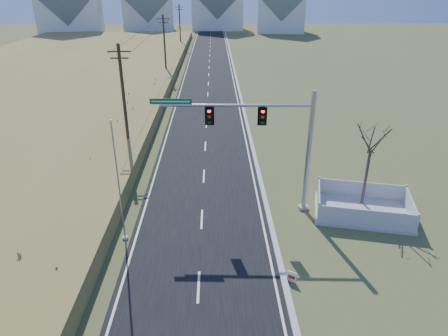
# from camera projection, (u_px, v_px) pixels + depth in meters

# --- Properties ---
(ground) EXTENTS (260.00, 260.00, 0.00)m
(ground) POSITION_uv_depth(u_px,v_px,m) (200.00, 261.00, 20.88)
(ground) COLOR #4C582A
(ground) RESTS_ON ground
(road) EXTENTS (8.00, 180.00, 0.06)m
(road) POSITION_uv_depth(u_px,v_px,m) (209.00, 70.00, 66.15)
(road) COLOR black
(road) RESTS_ON ground
(curb) EXTENTS (0.30, 180.00, 0.18)m
(curb) POSITION_uv_depth(u_px,v_px,m) (234.00, 69.00, 66.22)
(curb) COLOR #B2AFA8
(curb) RESTS_ON ground
(reed_marsh) EXTENTS (38.00, 110.00, 1.30)m
(reed_marsh) POSITION_uv_depth(u_px,v_px,m) (38.00, 80.00, 56.30)
(reed_marsh) COLOR olive
(reed_marsh) RESTS_ON ground
(utility_pole_near) EXTENTS (1.80, 0.26, 9.00)m
(utility_pole_near) POSITION_uv_depth(u_px,v_px,m) (124.00, 99.00, 32.34)
(utility_pole_near) COLOR #422D1E
(utility_pole_near) RESTS_ON ground
(utility_pole_mid) EXTENTS (1.80, 0.26, 9.00)m
(utility_pole_mid) POSITION_uv_depth(u_px,v_px,m) (165.00, 45.00, 59.51)
(utility_pole_mid) COLOR #422D1E
(utility_pole_mid) RESTS_ON ground
(utility_pole_far) EXTENTS (1.80, 0.26, 9.00)m
(utility_pole_far) POSITION_uv_depth(u_px,v_px,m) (180.00, 25.00, 86.67)
(utility_pole_far) COLOR #422D1E
(utility_pole_far) RESTS_ON ground
(condo_nw) EXTENTS (17.69, 13.38, 19.05)m
(condo_nw) POSITION_uv_depth(u_px,v_px,m) (69.00, 5.00, 107.33)
(condo_nw) COLOR white
(condo_nw) RESTS_ON ground
(condo_nnw) EXTENTS (14.93, 11.17, 17.03)m
(condo_nnw) POSITION_uv_depth(u_px,v_px,m) (148.00, 6.00, 115.35)
(condo_nnw) COLOR white
(condo_nnw) RESTS_ON ground
(condo_n) EXTENTS (15.27, 10.20, 18.54)m
(condo_n) POSITION_uv_depth(u_px,v_px,m) (217.00, 3.00, 119.13)
(condo_n) COLOR white
(condo_n) RESTS_ON ground
(condo_ne) EXTENTS (14.12, 10.51, 16.52)m
(condo_ne) POSITION_uv_depth(u_px,v_px,m) (281.00, 7.00, 112.61)
(condo_ne) COLOR white
(condo_ne) RESTS_ON ground
(traffic_signal_mast) EXTENTS (9.70, 0.79, 7.72)m
(traffic_signal_mast) POSITION_uv_depth(u_px,v_px,m) (278.00, 141.00, 23.75)
(traffic_signal_mast) COLOR #9EA0A5
(traffic_signal_mast) RESTS_ON ground
(fence_enclosure) EXTENTS (6.55, 5.19, 1.32)m
(fence_enclosure) POSITION_uv_depth(u_px,v_px,m) (362.00, 210.00, 25.09)
(fence_enclosure) COLOR #B7B5AD
(fence_enclosure) RESTS_ON ground
(open_sign) EXTENTS (0.43, 0.30, 0.59)m
(open_sign) POSITION_uv_depth(u_px,v_px,m) (291.00, 277.00, 19.32)
(open_sign) COLOR white
(open_sign) RESTS_ON ground
(flagpole) EXTENTS (0.32, 0.32, 7.10)m
(flagpole) POSITION_uv_depth(u_px,v_px,m) (120.00, 195.00, 21.51)
(flagpole) COLOR #B7B5AD
(flagpole) RESTS_ON ground
(bare_tree) EXTENTS (2.22, 2.22, 5.89)m
(bare_tree) POSITION_uv_depth(u_px,v_px,m) (373.00, 138.00, 24.06)
(bare_tree) COLOR #4C3F33
(bare_tree) RESTS_ON ground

